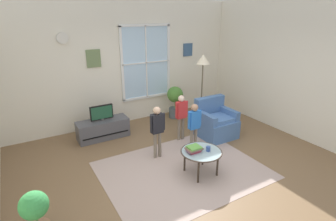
# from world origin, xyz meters

# --- Properties ---
(ground_plane) EXTENTS (6.45, 5.99, 0.02)m
(ground_plane) POSITION_xyz_m (0.00, 0.00, -0.01)
(ground_plane) COLOR brown
(back_wall) EXTENTS (5.85, 0.17, 2.98)m
(back_wall) POSITION_xyz_m (0.02, 2.75, 1.49)
(back_wall) COLOR silver
(back_wall) RESTS_ON ground_plane
(side_wall_right) EXTENTS (0.12, 5.39, 2.98)m
(side_wall_right) POSITION_xyz_m (2.99, 0.00, 1.49)
(side_wall_right) COLOR silver
(side_wall_right) RESTS_ON ground_plane
(area_rug) EXTENTS (2.80, 2.20, 0.01)m
(area_rug) POSITION_xyz_m (-0.07, 0.03, 0.00)
(area_rug) COLOR tan
(area_rug) RESTS_ON ground_plane
(tv_stand) EXTENTS (1.13, 0.44, 0.42)m
(tv_stand) POSITION_xyz_m (-0.89, 2.05, 0.21)
(tv_stand) COLOR #4C4C51
(tv_stand) RESTS_ON ground_plane
(television) EXTENTS (0.50, 0.08, 0.35)m
(television) POSITION_xyz_m (-0.89, 2.05, 0.61)
(television) COLOR #4C4C4C
(television) RESTS_ON tv_stand
(armchair) EXTENTS (0.76, 0.74, 0.87)m
(armchair) POSITION_xyz_m (1.35, 0.84, 0.33)
(armchair) COLOR #476B9E
(armchair) RESTS_ON ground_plane
(coffee_table) EXTENTS (0.72, 0.72, 0.44)m
(coffee_table) POSITION_xyz_m (0.15, -0.21, 0.41)
(coffee_table) COLOR #99B2B7
(coffee_table) RESTS_ON ground_plane
(book_stack) EXTENTS (0.27, 0.20, 0.10)m
(book_stack) POSITION_xyz_m (0.03, -0.16, 0.49)
(book_stack) COLOR #A43549
(book_stack) RESTS_ON coffee_table
(cup) EXTENTS (0.08, 0.08, 0.09)m
(cup) POSITION_xyz_m (0.25, -0.26, 0.48)
(cup) COLOR #334C8C
(cup) RESTS_ON coffee_table
(remote_near_books) EXTENTS (0.05, 0.14, 0.02)m
(remote_near_books) POSITION_xyz_m (0.14, -0.14, 0.45)
(remote_near_books) COLOR black
(remote_near_books) RESTS_ON coffee_table
(person_black_shirt) EXTENTS (0.32, 0.14, 1.05)m
(person_black_shirt) POSITION_xyz_m (-0.24, 0.66, 0.66)
(person_black_shirt) COLOR #726656
(person_black_shirt) RESTS_ON ground_plane
(person_red_shirt) EXTENTS (0.31, 0.14, 1.03)m
(person_red_shirt) POSITION_xyz_m (0.57, 1.08, 0.65)
(person_red_shirt) COLOR #726656
(person_red_shirt) RESTS_ON ground_plane
(person_blue_shirt) EXTENTS (0.31, 0.14, 1.03)m
(person_blue_shirt) POSITION_xyz_m (0.49, 0.49, 0.64)
(person_blue_shirt) COLOR #726656
(person_blue_shirt) RESTS_ON ground_plane
(potted_plant_by_window) EXTENTS (0.42, 0.42, 0.85)m
(potted_plant_by_window) POSITION_xyz_m (1.17, 2.29, 0.51)
(potted_plant_by_window) COLOR #4C565B
(potted_plant_by_window) RESTS_ON ground_plane
(potted_plant_corner) EXTENTS (0.35, 0.35, 0.70)m
(potted_plant_corner) POSITION_xyz_m (-2.48, -0.38, 0.40)
(potted_plant_corner) COLOR #9E6B4C
(potted_plant_corner) RESTS_ON ground_plane
(floor_lamp) EXTENTS (0.32, 0.32, 1.77)m
(floor_lamp) POSITION_xyz_m (1.44, 1.51, 1.48)
(floor_lamp) COLOR black
(floor_lamp) RESTS_ON ground_plane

